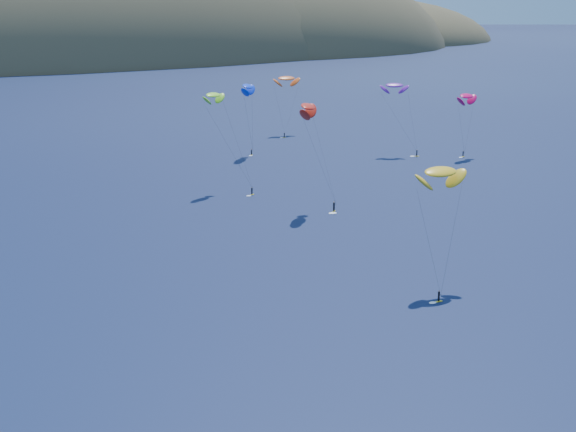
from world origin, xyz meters
The scene contains 8 objects.
island centered at (39.40, 562.36, -10.74)m, with size 730.00×300.00×210.00m.
kitesurfer_2 centered at (5.34, 63.55, 18.18)m, with size 10.37×10.55×20.75m.
kitesurfer_3 centered at (-4.72, 138.64, 21.95)m, with size 9.28×14.71×23.97m.
kitesurfer_4 centered at (18.04, 172.26, 19.19)m, with size 8.56×9.40×21.66m.
kitesurfer_6 centered at (56.37, 156.01, 19.24)m, with size 8.60×12.16×21.47m.
kitesurfer_8 centered at (72.26, 143.50, 16.81)m, with size 9.25×6.72×19.19m.
kitesurfer_9 centered at (7.11, 113.30, 21.85)m, with size 8.74×11.78×24.38m.
kitesurfer_11 centered at (42.84, 199.02, 17.60)m, with size 10.08×11.27×20.07m.
Camera 1 is at (-69.65, -37.37, 46.42)m, focal length 50.00 mm.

